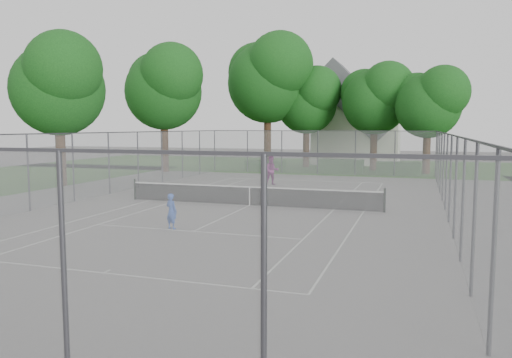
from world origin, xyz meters
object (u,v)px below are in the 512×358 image
(tennis_net, at_px, (250,195))
(girl_player, at_px, (171,211))
(house, at_px, (357,123))
(woman_player, at_px, (272,171))

(tennis_net, height_order, girl_player, girl_player)
(house, distance_m, girl_player, 36.24)
(tennis_net, bearing_deg, woman_player, 99.23)
(girl_player, distance_m, woman_player, 14.84)
(woman_player, bearing_deg, tennis_net, -104.53)
(girl_player, relative_size, woman_player, 0.71)
(girl_player, bearing_deg, tennis_net, -81.45)
(tennis_net, xyz_separation_m, girl_player, (-0.98, -6.20, 0.16))
(house, relative_size, girl_player, 7.86)
(tennis_net, distance_m, woman_player, 8.76)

